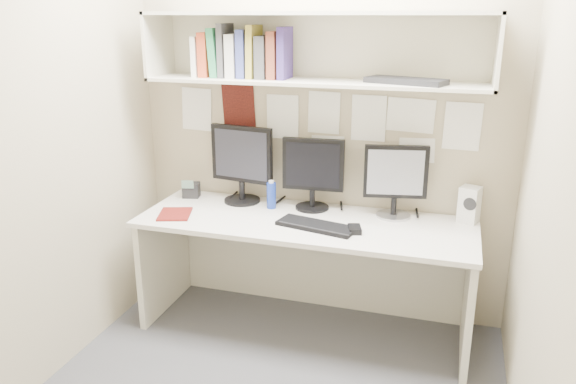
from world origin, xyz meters
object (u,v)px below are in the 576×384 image
(desk, at_px, (305,275))
(monitor_center, at_px, (313,171))
(keyboard, at_px, (316,226))
(desk_phone, at_px, (191,190))
(maroon_notebook, at_px, (175,214))
(monitor_right, at_px, (395,178))
(speaker, at_px, (469,205))
(monitor_left, at_px, (242,161))

(desk, distance_m, monitor_center, 0.65)
(keyboard, xyz_separation_m, desk_phone, (-0.94, 0.31, 0.04))
(monitor_center, xyz_separation_m, maroon_notebook, (-0.77, -0.37, -0.24))
(monitor_right, xyz_separation_m, desk_phone, (-1.35, -0.02, -0.19))
(monitor_right, bearing_deg, maroon_notebook, -174.91)
(desk, height_order, monitor_right, monitor_right)
(monitor_center, bearing_deg, desk, -90.10)
(maroon_notebook, xyz_separation_m, desk_phone, (-0.06, 0.35, 0.04))
(monitor_right, height_order, desk_phone, monitor_right)
(desk, xyz_separation_m, maroon_notebook, (-0.79, -0.15, 0.37))
(desk_phone, bearing_deg, keyboard, -31.16)
(speaker, xyz_separation_m, desk_phone, (-1.78, -0.05, -0.06))
(speaker, bearing_deg, keyboard, -138.14)
(speaker, height_order, maroon_notebook, speaker)
(monitor_left, bearing_deg, maroon_notebook, -120.52)
(monitor_center, distance_m, maroon_notebook, 0.89)
(keyboard, height_order, desk_phone, desk_phone)
(maroon_notebook, bearing_deg, monitor_center, 7.73)
(monitor_left, height_order, keyboard, monitor_left)
(speaker, relative_size, desk_phone, 1.68)
(monitor_center, bearing_deg, keyboard, -75.36)
(monitor_left, height_order, speaker, monitor_left)
(monitor_left, bearing_deg, monitor_center, 8.39)
(maroon_notebook, bearing_deg, desk, -6.96)
(monitor_center, relative_size, speaker, 2.08)
(monitor_center, xyz_separation_m, desk_phone, (-0.84, -0.02, -0.20))
(desk, xyz_separation_m, keyboard, (0.09, -0.11, 0.37))
(monitor_left, relative_size, speaker, 2.31)
(monitor_left, relative_size, monitor_right, 1.14)
(desk, xyz_separation_m, monitor_right, (0.50, 0.22, 0.61))
(desk, relative_size, monitor_center, 4.46)
(maroon_notebook, bearing_deg, desk_phone, 82.04)
(monitor_left, bearing_deg, speaker, 9.50)
(monitor_left, distance_m, monitor_center, 0.47)
(monitor_left, distance_m, keyboard, 0.72)
(desk, relative_size, speaker, 9.26)
(monitor_center, xyz_separation_m, monitor_right, (0.51, 0.00, -0.00))
(monitor_left, bearing_deg, desk_phone, -168.74)
(desk, distance_m, desk_phone, 0.97)
(monitor_right, relative_size, speaker, 2.03)
(monitor_center, bearing_deg, monitor_left, 176.41)
(speaker, height_order, desk_phone, speaker)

